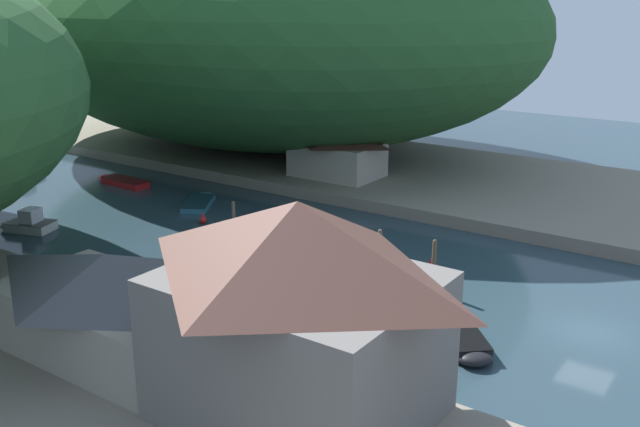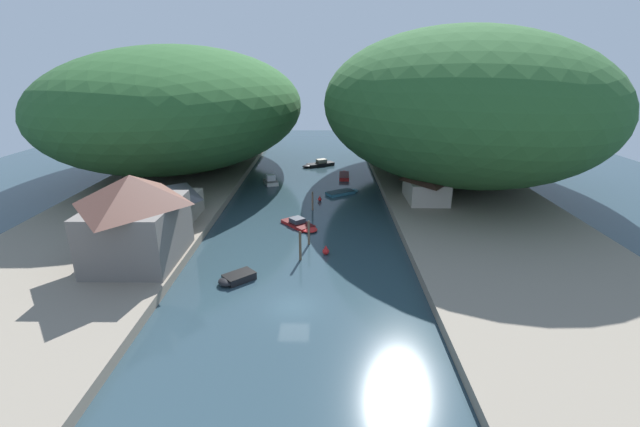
% 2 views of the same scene
% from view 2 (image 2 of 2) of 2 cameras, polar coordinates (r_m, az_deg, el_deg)
% --- Properties ---
extents(water_surface, '(130.00, 130.00, 0.00)m').
position_cam_2_polar(water_surface, '(63.07, -1.62, 2.26)').
color(water_surface, '#283D47').
rests_on(water_surface, ground).
extents(left_bank, '(22.00, 120.00, 0.93)m').
position_cam_2_polar(left_bank, '(67.52, -20.71, 2.56)').
color(left_bank, gray).
rests_on(left_bank, ground).
extents(right_bank, '(22.00, 120.00, 0.93)m').
position_cam_2_polar(right_bank, '(65.85, 17.97, 2.47)').
color(right_bank, gray).
rests_on(right_bank, ground).
extents(hillside_left, '(42.71, 59.79, 20.69)m').
position_cam_2_polar(hillside_left, '(82.09, -18.05, 13.41)').
color(hillside_left, '#285628').
rests_on(hillside_left, left_bank).
extents(hillside_right, '(41.78, 58.49, 23.19)m').
position_cam_2_polar(hillside_right, '(73.35, 17.59, 13.82)').
color(hillside_right, '#285628').
rests_on(hillside_right, right_bank).
extents(waterfront_building, '(8.05, 10.05, 8.27)m').
position_cam_2_polar(waterfront_building, '(43.05, -23.40, -0.41)').
color(waterfront_building, slate).
rests_on(waterfront_building, left_bank).
extents(boathouse_shed, '(6.19, 10.64, 4.50)m').
position_cam_2_polar(boathouse_shed, '(52.44, -19.73, 1.21)').
color(boathouse_shed, gray).
rests_on(boathouse_shed, left_bank).
extents(right_bank_cottage, '(5.50, 7.74, 4.02)m').
position_cam_2_polar(right_bank_cottage, '(59.65, 13.97, 3.68)').
color(right_bank_cottage, '#B2A899').
rests_on(right_bank_cottage, right_bank).
extents(boat_white_cruiser, '(5.04, 5.47, 0.94)m').
position_cam_2_polar(boat_white_cruiser, '(51.48, -2.65, -1.47)').
color(boat_white_cruiser, red).
rests_on(boat_white_cruiser, water_surface).
extents(boat_small_dinghy, '(5.43, 4.32, 0.46)m').
position_cam_2_polar(boat_small_dinghy, '(64.56, 3.19, 2.86)').
color(boat_small_dinghy, teal).
rests_on(boat_small_dinghy, water_surface).
extents(boat_red_skiff, '(1.82, 5.91, 0.60)m').
position_cam_2_polar(boat_red_skiff, '(74.20, 3.24, 5.13)').
color(boat_red_skiff, red).
rests_on(boat_red_skiff, water_surface).
extents(boat_far_right_bank, '(3.01, 4.31, 1.60)m').
position_cam_2_polar(boat_far_right_bank, '(70.27, -6.63, 4.36)').
color(boat_far_right_bank, silver).
rests_on(boat_far_right_bank, water_surface).
extents(boat_cabin_cruiser, '(6.49, 4.74, 1.28)m').
position_cam_2_polar(boat_cabin_cruiser, '(81.79, -0.29, 6.59)').
color(boat_cabin_cruiser, black).
rests_on(boat_cabin_cruiser, water_surface).
extents(boat_yellow_tender, '(3.63, 3.49, 0.67)m').
position_cam_2_polar(boat_yellow_tender, '(39.67, -11.24, -8.49)').
color(boat_yellow_tender, black).
rests_on(boat_yellow_tender, water_surface).
extents(mooring_post_nearest, '(0.26, 0.26, 3.11)m').
position_cam_2_polar(mooring_post_nearest, '(42.50, -2.66, -4.30)').
color(mooring_post_nearest, brown).
rests_on(mooring_post_nearest, water_surface).
extents(mooring_post_second, '(0.25, 0.25, 2.77)m').
position_cam_2_polar(mooring_post_second, '(46.09, -1.50, -2.55)').
color(mooring_post_second, brown).
rests_on(mooring_post_second, water_surface).
extents(mooring_post_farthest, '(0.24, 0.24, 2.56)m').
position_cam_2_polar(mooring_post_farthest, '(56.97, -1.00, 1.71)').
color(mooring_post_farthest, brown).
rests_on(mooring_post_farthest, water_surface).
extents(channel_buoy_near, '(0.69, 0.69, 1.04)m').
position_cam_2_polar(channel_buoy_near, '(44.10, 0.78, -5.01)').
color(channel_buoy_near, red).
rests_on(channel_buoy_near, water_surface).
extents(channel_buoy_far, '(0.55, 0.55, 0.82)m').
position_cam_2_polar(channel_buoy_far, '(60.88, -0.04, 1.94)').
color(channel_buoy_far, red).
rests_on(channel_buoy_far, water_surface).
extents(person_on_quay, '(0.32, 0.43, 1.69)m').
position_cam_2_polar(person_on_quay, '(50.82, -17.08, -0.68)').
color(person_on_quay, '#282D3D').
rests_on(person_on_quay, left_bank).
extents(person_by_boathouse, '(0.35, 0.44, 1.69)m').
position_cam_2_polar(person_by_boathouse, '(44.76, -17.88, -3.52)').
color(person_by_boathouse, '#282D3D').
rests_on(person_by_boathouse, left_bank).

